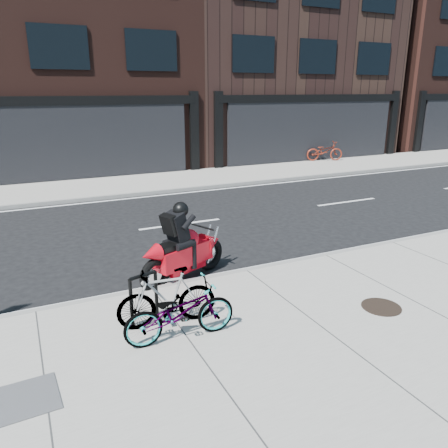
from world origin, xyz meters
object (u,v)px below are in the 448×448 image
bike_rack (144,295)px  utility_grate (25,399)px  bicycle_front (180,312)px  bicycle_rear (167,297)px  manhole_cover (381,307)px  motorcycle (187,248)px  bicycle_far (325,151)px

bike_rack → utility_grate: (-1.78, -1.12, -0.49)m
bicycle_front → bicycle_rear: (-0.04, 0.47, 0.03)m
utility_grate → manhole_cover: bearing=-0.9°
bicycle_front → motorcycle: bearing=-21.3°
manhole_cover → utility_grate: 5.54m
bicycle_rear → utility_grate: size_ratio=2.07×
motorcycle → manhole_cover: 3.75m
bicycle_rear → utility_grate: (-2.09, -0.94, -0.46)m
bike_rack → motorcycle: size_ratio=0.41×
bike_rack → bicycle_front: 0.74m
bike_rack → motorcycle: motorcycle is taller
manhole_cover → bike_rack: bearing=162.3°
motorcycle → bicycle_front: bearing=-136.2°
bicycle_front → bicycle_rear: size_ratio=1.08×
bike_rack → bicycle_front: bearing=-61.5°
bicycle_far → bike_rack: bearing=152.8°
bicycle_front → manhole_cover: bicycle_front is taller
bicycle_front → bicycle_rear: bearing=7.0°
bicycle_far → bicycle_front: bearing=155.1°
bike_rack → bicycle_rear: size_ratio=0.55×
bicycle_far → bicycle_rear: bearing=154.0°
bicycle_far → utility_grate: size_ratio=2.50×
bicycle_rear → manhole_cover: bearing=79.9°
bike_rack → manhole_cover: bike_rack is taller
bicycle_rear → manhole_cover: size_ratio=2.35×
bicycle_front → motorcycle: (0.97, 2.25, 0.10)m
bicycle_rear → motorcycle: 2.04m
bicycle_far → manhole_cover: bicycle_far is taller
bike_rack → bicycle_far: size_ratio=0.45×
bicycle_front → motorcycle: motorcycle is taller
bicycle_front → bicycle_far: bearing=-42.4°
bicycle_rear → manhole_cover: 3.63m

